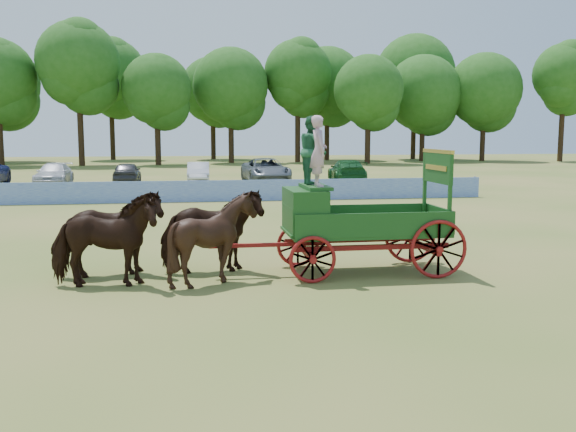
# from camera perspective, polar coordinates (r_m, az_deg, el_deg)

# --- Properties ---
(ground) EXTENTS (160.00, 160.00, 0.00)m
(ground) POSITION_cam_1_polar(r_m,az_deg,el_deg) (14.56, 4.47, -6.12)
(ground) COLOR olive
(ground) RESTS_ON ground
(horse_lead_left) EXTENTS (2.47, 1.23, 2.04)m
(horse_lead_left) POSITION_cam_1_polar(r_m,az_deg,el_deg) (14.67, -16.04, -2.21)
(horse_lead_left) COLOR black
(horse_lead_left) RESTS_ON ground
(horse_lead_right) EXTENTS (2.61, 1.62, 2.04)m
(horse_lead_right) POSITION_cam_1_polar(r_m,az_deg,el_deg) (15.74, -15.57, -1.55)
(horse_lead_right) COLOR black
(horse_lead_right) RESTS_ON ground
(horse_wheel_left) EXTENTS (2.16, 2.00, 2.05)m
(horse_wheel_left) POSITION_cam_1_polar(r_m,az_deg,el_deg) (14.57, -6.62, -2.02)
(horse_wheel_left) COLOR black
(horse_wheel_left) RESTS_ON ground
(horse_wheel_right) EXTENTS (2.53, 1.38, 2.04)m
(horse_wheel_right) POSITION_cam_1_polar(r_m,az_deg,el_deg) (15.66, -6.81, -1.37)
(horse_wheel_right) COLOR black
(horse_wheel_right) RESTS_ON ground
(farm_dray) EXTENTS (6.00, 2.00, 3.80)m
(farm_dray) POSITION_cam_1_polar(r_m,az_deg,el_deg) (15.46, 4.19, 1.08)
(farm_dray) COLOR maroon
(farm_dray) RESTS_ON ground
(sponsor_banner) EXTENTS (26.00, 0.08, 1.05)m
(sponsor_banner) POSITION_cam_1_polar(r_m,az_deg,el_deg) (31.96, -4.94, 2.26)
(sponsor_banner) COLOR #2141B3
(sponsor_banner) RESTS_ON ground
(parked_cars) EXTENTS (36.07, 6.71, 1.64)m
(parked_cars) POSITION_cam_1_polar(r_m,az_deg,el_deg) (43.87, -15.57, 3.74)
(parked_cars) COLOR silver
(parked_cars) RESTS_ON ground
(treeline) EXTENTS (91.54, 22.96, 15.94)m
(treeline) POSITION_cam_1_polar(r_m,az_deg,el_deg) (74.38, -9.38, 11.95)
(treeline) COLOR #382314
(treeline) RESTS_ON ground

